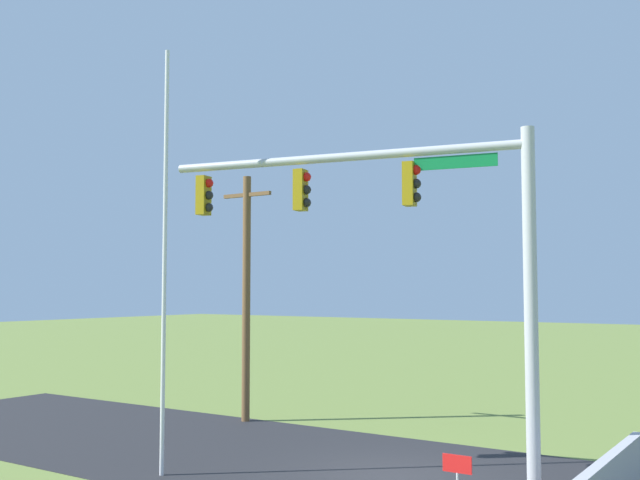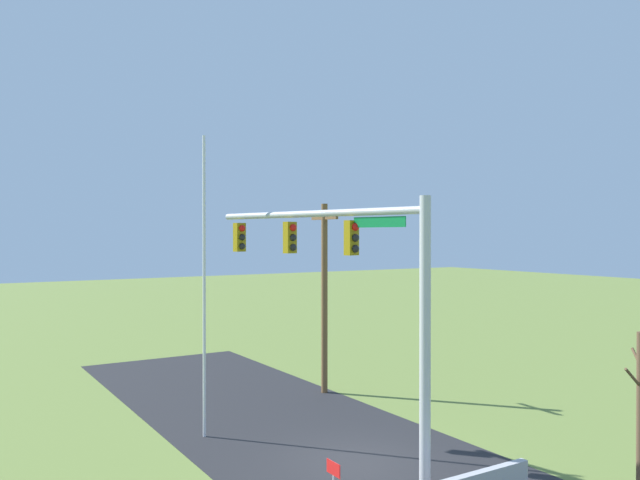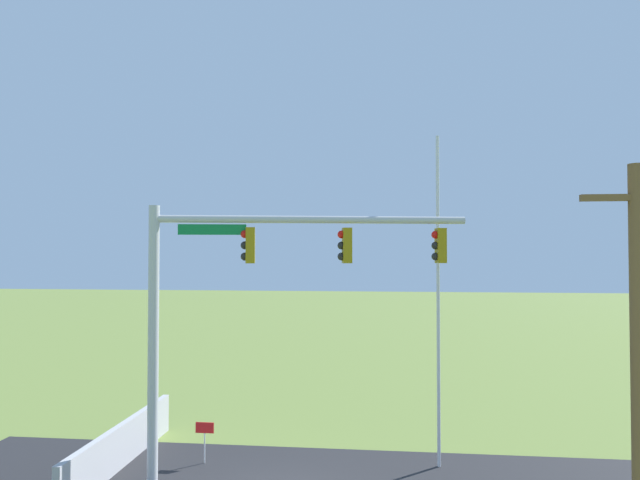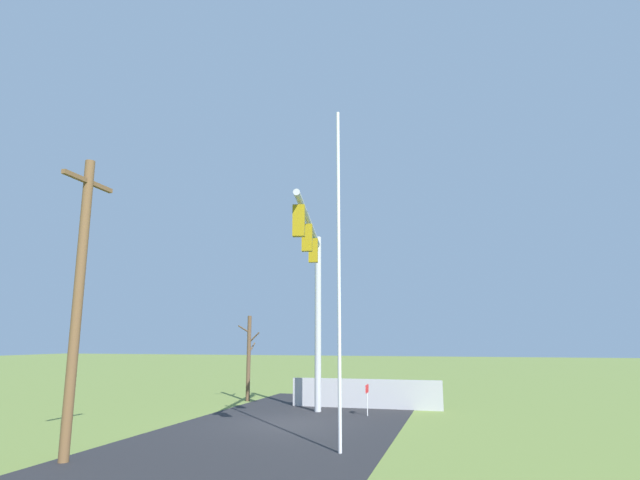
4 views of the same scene
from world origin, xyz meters
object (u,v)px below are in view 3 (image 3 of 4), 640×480
flagpole (438,300)px  utility_pole (639,377)px  signal_mast (249,285)px  open_sign (205,433)px

flagpole → utility_pole: flagpole is taller
signal_mast → open_sign: size_ratio=6.89×
signal_mast → utility_pole: utility_pole is taller
open_sign → flagpole: bearing=-176.0°
signal_mast → utility_pole: 9.14m
utility_pole → open_sign: size_ratio=6.46×
flagpole → utility_pole: size_ratio=1.24×
utility_pole → open_sign: (9.78, -5.92, -3.19)m
flagpole → open_sign: (6.96, 0.49, -4.00)m
flagpole → open_sign: bearing=4.0°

